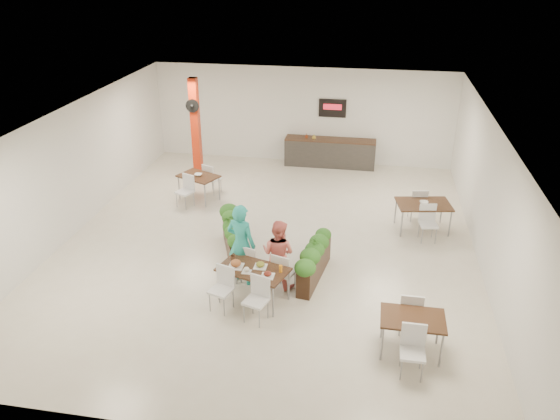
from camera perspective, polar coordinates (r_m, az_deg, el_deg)
The scene contains 12 objects.
ground at distance 13.61m, azimuth -1.19°, elevation -3.43°, with size 12.00×12.00×0.00m, color beige.
room_shell at distance 12.76m, azimuth -1.27°, elevation 4.48°, with size 10.10×12.10×3.22m.
red_column at distance 17.10m, azimuth -8.80°, elevation 8.39°, with size 0.40×0.41×3.20m.
service_counter at distance 18.43m, azimuth 5.24°, elevation 6.07°, with size 3.00×0.64×2.20m.
main_table at distance 11.19m, azimuth -2.86°, elevation -6.63°, with size 1.66×1.92×0.92m.
diner_man at distance 11.67m, azimuth -4.07°, elevation -3.59°, with size 0.67×0.44×1.84m, color teal.
diner_woman at distance 11.60m, azimuth -0.19°, elevation -4.58°, with size 0.75×0.58×1.54m, color #F9796E.
planter_left at distance 12.93m, azimuth -4.95°, elevation -2.57°, with size 0.97×1.92×1.06m.
planter_right at distance 12.00m, azimuth 3.62°, elevation -5.05°, with size 0.62×1.88×0.99m.
side_table_a at distance 15.88m, azimuth -8.50°, elevation 3.16°, with size 1.32×1.65×0.92m.
side_table_b at distance 14.43m, azimuth 14.75°, elevation 0.28°, with size 1.48×1.67×0.92m.
side_table_c at distance 10.11m, azimuth 13.65°, elevation -11.47°, with size 1.13×1.62×0.92m.
Camera 1 is at (2.32, -11.69, 6.57)m, focal length 35.00 mm.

